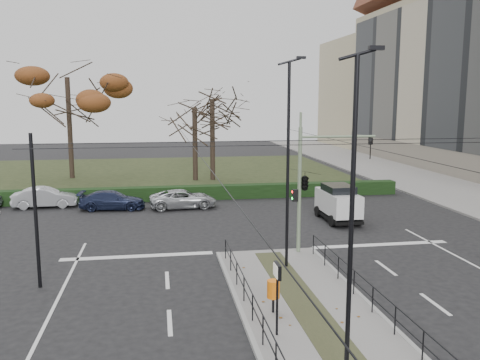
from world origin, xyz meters
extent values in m
plane|color=black|center=(0.00, 0.00, 0.00)|extent=(140.00, 140.00, 0.00)
cube|color=slate|center=(0.00, -2.50, 0.07)|extent=(4.40, 15.00, 0.14)
cube|color=slate|center=(18.00, 22.00, 0.07)|extent=(8.00, 90.00, 0.14)
cube|color=#242C16|center=(-6.00, 32.00, 0.05)|extent=(38.00, 26.00, 0.10)
cube|color=black|center=(-6.00, 18.60, 0.50)|extent=(38.00, 1.00, 1.00)
cube|color=black|center=(21.95, 24.00, 9.90)|extent=(0.10, 50.96, 14.76)
cylinder|color=black|center=(-2.05, 4.00, 0.59)|extent=(0.04, 0.04, 0.90)
cylinder|color=black|center=(2.05, 4.00, 0.59)|extent=(0.04, 0.04, 0.90)
cylinder|color=black|center=(-2.05, -2.60, 1.04)|extent=(0.04, 13.20, 0.04)
cylinder|color=black|center=(2.05, -2.60, 1.04)|extent=(0.04, 13.20, 0.04)
cylinder|color=black|center=(-9.60, 2.00, 3.00)|extent=(0.14, 0.14, 6.00)
cylinder|color=black|center=(0.00, 1.00, 5.50)|extent=(20.00, 0.02, 0.02)
cylinder|color=black|center=(0.00, 3.00, 5.50)|extent=(20.00, 0.02, 0.02)
cylinder|color=black|center=(-3.50, -2.00, 5.30)|extent=(0.02, 34.00, 0.02)
cylinder|color=black|center=(3.50, -2.00, 5.30)|extent=(0.02, 34.00, 0.02)
cylinder|color=slate|center=(1.47, 4.50, 3.06)|extent=(0.18, 0.18, 5.84)
cylinder|color=slate|center=(3.27, 4.50, 5.53)|extent=(3.60, 0.11, 0.11)
imported|color=black|center=(4.85, 4.50, 4.97)|extent=(0.23, 0.25, 1.01)
imported|color=black|center=(1.72, 4.50, 3.51)|extent=(1.33, 2.24, 0.90)
cube|color=black|center=(1.27, 4.50, 2.84)|extent=(0.25, 0.18, 0.56)
sphere|color=#FF0C0C|center=(1.16, 4.50, 3.01)|extent=(0.12, 0.12, 0.12)
sphere|color=#0CE533|center=(1.16, 4.50, 2.70)|extent=(0.12, 0.12, 0.12)
cylinder|color=black|center=(-1.24, -2.06, 0.41)|extent=(0.09, 0.09, 0.54)
cylinder|color=orange|center=(-1.24, -2.06, 0.96)|extent=(0.44, 0.44, 0.60)
cylinder|color=black|center=(-1.50, -3.69, 1.21)|extent=(0.07, 0.07, 2.14)
cube|color=black|center=(-1.50, -3.69, 2.18)|extent=(0.11, 0.59, 0.45)
cube|color=white|center=(-1.56, -3.69, 2.18)|extent=(0.02, 0.51, 0.37)
cylinder|color=black|center=(-0.33, -6.42, 4.20)|extent=(0.12, 0.12, 8.12)
cube|color=black|center=(0.13, -6.42, 8.41)|extent=(0.36, 0.14, 0.10)
cylinder|color=black|center=(0.38, 2.48, 4.44)|extent=(0.13, 0.13, 8.60)
cube|color=black|center=(0.86, 2.48, 8.90)|extent=(0.38, 0.15, 0.11)
imported|color=#ABAEB3|center=(-12.55, 17.44, 0.69)|extent=(4.25, 1.67, 1.38)
imported|color=#1B2240|center=(-8.02, 16.05, 0.62)|extent=(4.42, 2.09, 1.24)
imported|color=#ABAEB3|center=(-3.35, 15.75, 0.62)|extent=(4.60, 2.37, 1.24)
cube|color=silver|center=(5.63, 10.61, 1.14)|extent=(1.68, 3.92, 1.26)
cube|color=black|center=(5.63, 10.61, 1.90)|extent=(1.53, 2.16, 0.59)
cube|color=black|center=(5.63, 10.61, 0.30)|extent=(1.71, 4.00, 0.18)
cylinder|color=black|center=(6.46, 9.33, 0.33)|extent=(0.23, 0.66, 0.66)
cylinder|color=black|center=(4.82, 9.31, 0.33)|extent=(0.23, 0.66, 0.66)
cylinder|color=black|center=(6.44, 11.90, 0.33)|extent=(0.23, 0.66, 0.66)
cylinder|color=black|center=(4.80, 11.89, 0.33)|extent=(0.23, 0.66, 0.66)
cylinder|color=black|center=(-12.79, 30.08, 4.64)|extent=(0.44, 0.44, 9.08)
ellipsoid|color=brown|center=(-12.79, 30.08, 9.18)|extent=(9.82, 9.82, 5.71)
cylinder|color=black|center=(-0.14, 27.03, 3.68)|extent=(0.44, 0.44, 7.17)
cylinder|color=black|center=(-1.69, 27.06, 3.32)|extent=(0.44, 0.44, 6.45)
camera|label=1|loc=(-4.93, -17.85, 7.24)|focal=38.00mm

